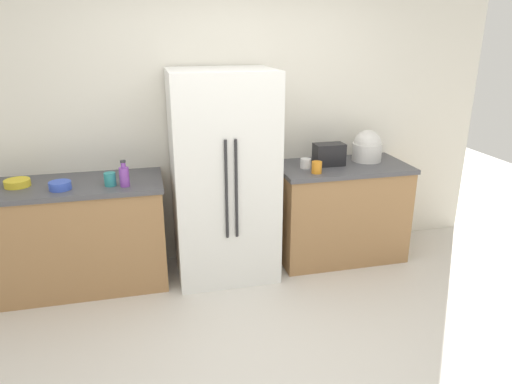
{
  "coord_description": "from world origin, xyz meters",
  "views": [
    {
      "loc": [
        -0.74,
        -2.44,
        2.1
      ],
      "look_at": [
        -0.04,
        0.42,
        1.07
      ],
      "focal_mm": 32.66,
      "sensor_mm": 36.0,
      "label": 1
    }
  ],
  "objects": [
    {
      "name": "bowl_b",
      "position": [
        -1.41,
        1.26,
        0.95
      ],
      "size": [
        0.17,
        0.17,
        0.06
      ],
      "primitive_type": "cylinder",
      "color": "blue",
      "rests_on": "counter_left"
    },
    {
      "name": "cup_b",
      "position": [
        0.69,
        1.2,
        0.97
      ],
      "size": [
        0.09,
        0.09,
        0.1
      ],
      "primitive_type": "cylinder",
      "color": "orange",
      "rests_on": "counter_right"
    },
    {
      "name": "rice_cooker",
      "position": [
        1.3,
        1.48,
        1.05
      ],
      "size": [
        0.28,
        0.28,
        0.3
      ],
      "color": "silver",
      "rests_on": "counter_right"
    },
    {
      "name": "refrigerator",
      "position": [
        -0.11,
        1.35,
        0.9
      ],
      "size": [
        0.86,
        0.73,
        1.81
      ],
      "color": "white",
      "rests_on": "ground_plane"
    },
    {
      "name": "counter_right",
      "position": [
        1.02,
        1.4,
        0.46
      ],
      "size": [
        1.21,
        0.66,
        0.92
      ],
      "color": "#9E7247",
      "rests_on": "ground_plane"
    },
    {
      "name": "kitchen_back_panel",
      "position": [
        0.0,
        1.77,
        1.44
      ],
      "size": [
        5.16,
        0.1,
        2.89
      ],
      "primitive_type": "cube",
      "color": "silver",
      "rests_on": "ground_plane"
    },
    {
      "name": "bowl_a",
      "position": [
        -1.75,
        1.42,
        0.95
      ],
      "size": [
        0.2,
        0.2,
        0.06
      ],
      "primitive_type": "cylinder",
      "color": "yellow",
      "rests_on": "counter_left"
    },
    {
      "name": "toaster",
      "position": [
        0.89,
        1.42,
        1.02
      ],
      "size": [
        0.28,
        0.16,
        0.2
      ],
      "primitive_type": "cube",
      "color": "black",
      "rests_on": "counter_right"
    },
    {
      "name": "cup_a",
      "position": [
        0.65,
        1.38,
        0.96
      ],
      "size": [
        0.09,
        0.09,
        0.09
      ],
      "primitive_type": "cylinder",
      "color": "white",
      "rests_on": "counter_right"
    },
    {
      "name": "bottle_a",
      "position": [
        -0.92,
        1.23,
        1.01
      ],
      "size": [
        0.08,
        0.08,
        0.21
      ],
      "color": "purple",
      "rests_on": "counter_left"
    },
    {
      "name": "counter_left",
      "position": [
        -1.43,
        1.4,
        0.46
      ],
      "size": [
        1.6,
        0.66,
        0.92
      ],
      "color": "#9E7247",
      "rests_on": "ground_plane"
    },
    {
      "name": "cup_c",
      "position": [
        -1.04,
        1.27,
        0.97
      ],
      "size": [
        0.09,
        0.09,
        0.11
      ],
      "primitive_type": "cylinder",
      "color": "teal",
      "rests_on": "counter_left"
    },
    {
      "name": "ground_plane",
      "position": [
        0.0,
        0.0,
        0.0
      ],
      "size": [
        10.32,
        10.32,
        0.0
      ],
      "primitive_type": "plane",
      "color": "beige"
    }
  ]
}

